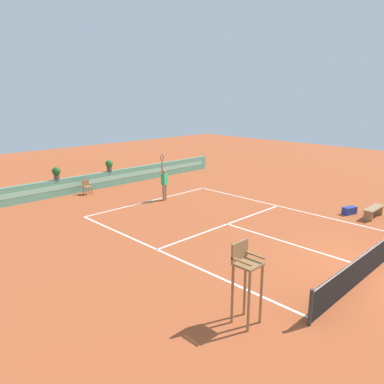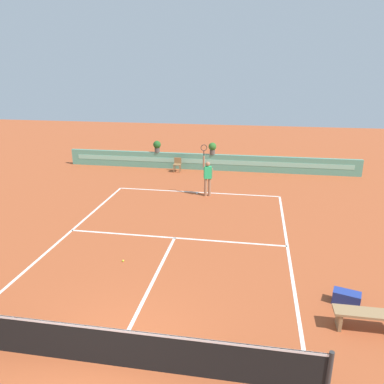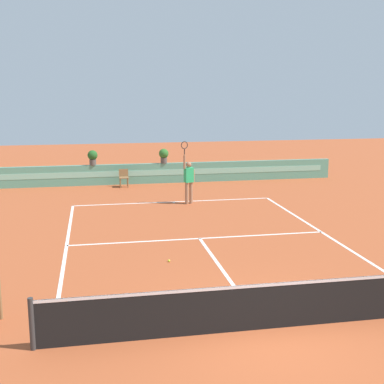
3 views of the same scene
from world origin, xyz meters
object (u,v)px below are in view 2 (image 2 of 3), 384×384
(potted_plant_left, at_px, (157,146))
(tennis_player, at_px, (208,175))
(ball_kid_chair, at_px, (177,164))
(tennis_ball_near_baseline, at_px, (123,261))
(gear_bag, at_px, (346,298))
(bench_courtside, at_px, (368,317))
(potted_plant_centre, at_px, (212,148))

(potted_plant_left, bearing_deg, tennis_player, -52.27)
(ball_kid_chair, relative_size, tennis_ball_near_baseline, 12.50)
(tennis_player, height_order, tennis_ball_near_baseline, tennis_player)
(gear_bag, bearing_deg, bench_courtside, -76.70)
(tennis_ball_near_baseline, bearing_deg, tennis_player, 75.36)
(ball_kid_chair, xyz_separation_m, potted_plant_left, (-1.44, 0.73, 0.93))
(tennis_ball_near_baseline, bearing_deg, gear_bag, -10.06)
(tennis_player, xyz_separation_m, potted_plant_left, (-3.84, 4.96, 0.36))
(bench_courtside, height_order, potted_plant_left, potted_plant_left)
(bench_courtside, relative_size, tennis_player, 0.62)
(tennis_player, distance_m, tennis_ball_near_baseline, 7.39)
(gear_bag, xyz_separation_m, tennis_ball_near_baseline, (-6.70, 1.19, -0.15))
(gear_bag, height_order, tennis_ball_near_baseline, gear_bag)
(ball_kid_chair, distance_m, gear_bag, 14.45)
(potted_plant_centre, height_order, potted_plant_left, same)
(tennis_player, bearing_deg, gear_bag, -59.62)
(bench_courtside, height_order, gear_bag, bench_courtside)
(potted_plant_left, bearing_deg, potted_plant_centre, 0.00)
(bench_courtside, distance_m, tennis_ball_near_baseline, 7.30)
(gear_bag, distance_m, tennis_player, 9.63)
(bench_courtside, bearing_deg, tennis_player, 118.69)
(gear_bag, xyz_separation_m, tennis_player, (-4.85, 8.27, 0.87))
(tennis_ball_near_baseline, bearing_deg, bench_courtside, -17.77)
(ball_kid_chair, height_order, potted_plant_left, potted_plant_left)
(tennis_player, relative_size, potted_plant_left, 3.57)
(potted_plant_centre, bearing_deg, potted_plant_left, 180.00)
(ball_kid_chair, bearing_deg, potted_plant_left, 153.05)
(ball_kid_chair, relative_size, potted_plant_centre, 1.17)
(gear_bag, bearing_deg, tennis_player, 120.38)
(ball_kid_chair, bearing_deg, tennis_ball_near_baseline, -87.24)
(bench_courtside, height_order, tennis_ball_near_baseline, bench_courtside)
(tennis_player, height_order, potted_plant_left, tennis_player)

